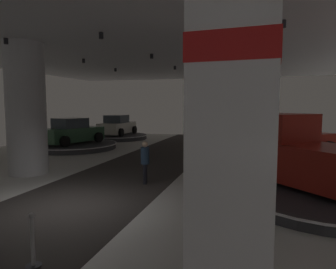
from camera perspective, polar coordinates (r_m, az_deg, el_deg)
The scene contains 15 objects.
ground at distance 9.45m, azimuth -18.40°, elevation -12.90°, with size 24.00×44.00×0.06m.
ceiling_with_spotlights at distance 9.35m, azimuth -19.51°, elevation 21.57°, with size 24.00×44.00×0.39m.
column_left at distance 14.12m, azimuth -25.08°, elevation 4.34°, with size 1.60×1.60×5.50m.
column_right at distance 12.84m, azimuth 13.57°, elevation 4.63°, with size 1.27×1.27×5.50m.
brand_sign_pylon at distance 3.96m, azimuth 11.77°, elevation -4.56°, with size 1.30×0.72×4.32m.
display_platform_mid_right at distance 10.59m, azimuth 27.23°, elevation -10.07°, with size 5.83×5.83×0.32m.
pickup_truck_mid_right at distance 10.55m, azimuth 26.06°, elevation -4.09°, with size 5.18×5.28×2.30m.
display_platform_deep_left at distance 26.72m, azimuth -9.44°, elevation -0.38°, with size 5.13×5.13×0.36m.
display_car_deep_left at distance 26.62m, azimuth -9.50°, elevation 1.60°, with size 2.22×4.25×1.71m.
display_platform_far_right at distance 18.00m, azimuth 22.76°, elevation -3.66°, with size 5.71×5.71×0.32m.
display_car_far_right at distance 17.87m, azimuth 22.80°, elevation -0.80°, with size 4.37×4.09×1.71m.
display_platform_far_left at distance 21.45m, azimuth -17.45°, elevation -2.02°, with size 5.85×5.85×0.35m.
display_car_far_left at distance 21.33m, azimuth -17.58°, elevation 0.43°, with size 3.13×4.54×1.71m.
visitor_walking_near at distance 11.29m, azimuth -4.33°, elevation -4.74°, with size 0.32×0.32×1.59m.
stanchion_a at distance 6.30m, azimuth -24.03°, elevation -18.77°, with size 0.28×0.28×1.01m.
Camera 1 is at (5.12, -7.37, 2.92)m, focal length 32.47 mm.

